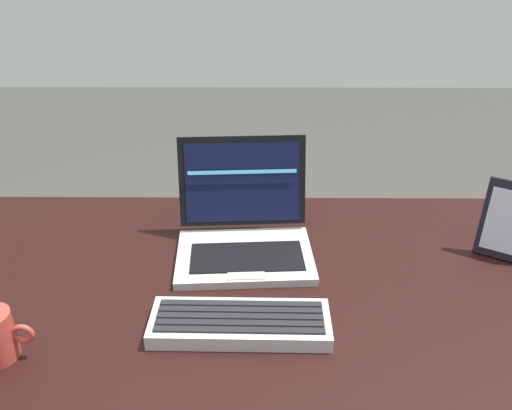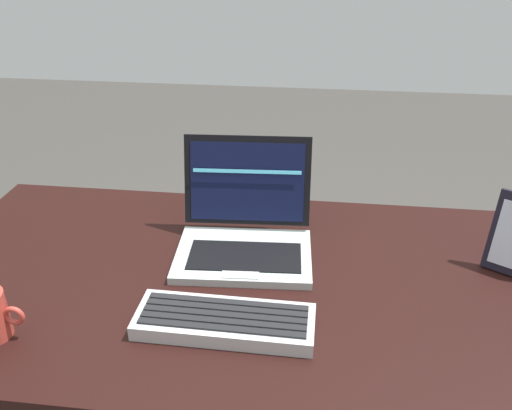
# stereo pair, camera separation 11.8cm
# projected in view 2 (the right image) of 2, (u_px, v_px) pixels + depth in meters

# --- Properties ---
(desk) EXTENTS (1.45, 0.76, 0.72)m
(desk) POSITION_uv_depth(u_px,v_px,m) (242.00, 301.00, 1.19)
(desk) COLOR black
(desk) RESTS_ON ground
(laptop_front) EXTENTS (0.32, 0.29, 0.24)m
(laptop_front) POSITION_uv_depth(u_px,v_px,m) (245.00, 231.00, 1.23)
(laptop_front) COLOR #B1BEB9
(laptop_front) RESTS_ON desk
(external_keyboard) EXTENTS (0.34, 0.12, 0.03)m
(external_keyboard) POSITION_uv_depth(u_px,v_px,m) (225.00, 321.00, 1.01)
(external_keyboard) COLOR #BABDBD
(external_keyboard) RESTS_ON desk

